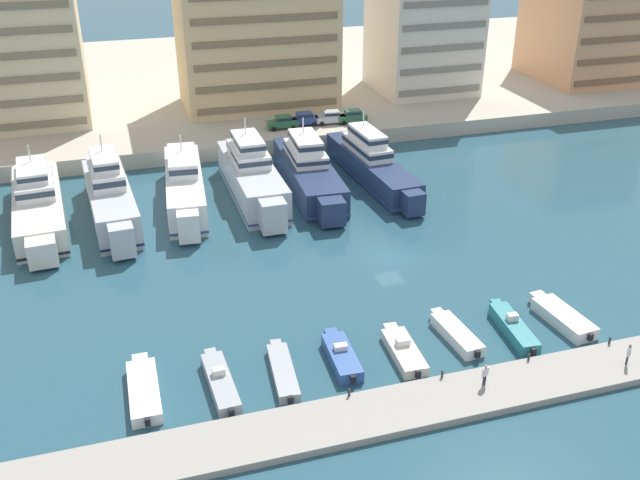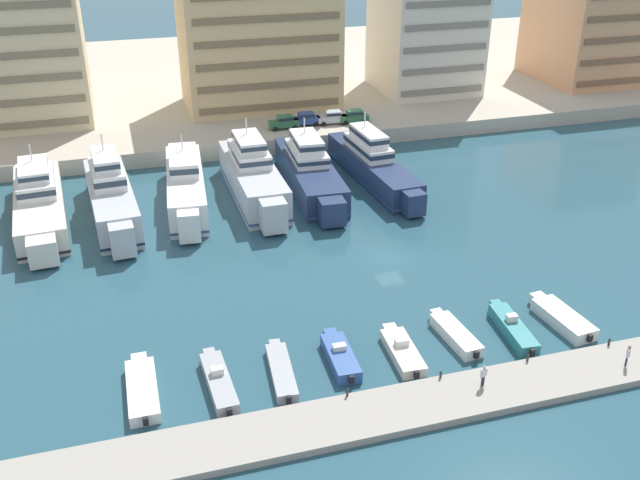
% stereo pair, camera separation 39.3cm
% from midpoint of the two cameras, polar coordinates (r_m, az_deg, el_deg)
% --- Properties ---
extents(ground_plane, '(400.00, 400.00, 0.00)m').
position_cam_midpoint_polar(ground_plane, '(69.17, 5.51, -1.31)').
color(ground_plane, '#285160').
extents(quay_promenade, '(180.00, 70.00, 2.05)m').
position_cam_midpoint_polar(quay_promenade, '(127.69, -5.66, 12.68)').
color(quay_promenade, '#BCB29E').
rests_on(quay_promenade, ground).
extents(pier_dock, '(120.00, 4.57, 0.56)m').
position_cam_midpoint_polar(pier_dock, '(53.42, 14.09, -11.42)').
color(pier_dock, '#9E998E').
rests_on(pier_dock, ground).
extents(yacht_ivory_far_left, '(6.30, 22.60, 7.56)m').
position_cam_midpoint_polar(yacht_ivory_far_left, '(80.87, -21.78, 2.79)').
color(yacht_ivory_far_left, silver).
rests_on(yacht_ivory_far_left, ground).
extents(yacht_silver_left, '(5.45, 20.68, 8.53)m').
position_cam_midpoint_polar(yacht_silver_left, '(78.89, -16.58, 3.36)').
color(yacht_silver_left, silver).
rests_on(yacht_silver_left, ground).
extents(yacht_white_mid_left, '(5.60, 21.22, 7.09)m').
position_cam_midpoint_polar(yacht_white_mid_left, '(80.65, -10.91, 4.32)').
color(yacht_white_mid_left, white).
rests_on(yacht_white_mid_left, ground).
extents(yacht_silver_center_left, '(4.82, 21.00, 8.49)m').
position_cam_midpoint_polar(yacht_silver_center_left, '(81.17, -5.60, 5.10)').
color(yacht_silver_center_left, silver).
rests_on(yacht_silver_center_left, ground).
extents(yacht_navy_center, '(5.82, 22.17, 7.70)m').
position_cam_midpoint_polar(yacht_navy_center, '(83.23, -1.05, 5.54)').
color(yacht_navy_center, navy).
rests_on(yacht_navy_center, ground).
extents(yacht_navy_center_right, '(5.23, 22.78, 7.64)m').
position_cam_midpoint_polar(yacht_navy_center_right, '(85.74, 4.01, 6.11)').
color(yacht_navy_center_right, navy).
rests_on(yacht_navy_center_right, ground).
extents(motorboat_white_far_left, '(2.13, 7.75, 0.90)m').
position_cam_midpoint_polar(motorboat_white_far_left, '(53.01, -14.13, -11.54)').
color(motorboat_white_far_left, white).
rests_on(motorboat_white_far_left, ground).
extents(motorboat_grey_left, '(1.88, 7.55, 1.47)m').
position_cam_midpoint_polar(motorboat_grey_left, '(52.58, -8.20, -11.18)').
color(motorboat_grey_left, '#9EA3A8').
rests_on(motorboat_grey_left, ground).
extents(motorboat_grey_mid_left, '(2.09, 7.31, 0.82)m').
position_cam_midpoint_polar(motorboat_grey_mid_left, '(53.34, -3.21, -10.43)').
color(motorboat_grey_mid_left, '#9EA3A8').
rests_on(motorboat_grey_mid_left, ground).
extents(motorboat_blue_center_left, '(2.04, 6.47, 1.40)m').
position_cam_midpoint_polar(motorboat_blue_center_left, '(54.52, 1.51, -9.26)').
color(motorboat_blue_center_left, '#33569E').
rests_on(motorboat_blue_center_left, ground).
extents(motorboat_cream_center, '(2.21, 6.72, 1.36)m').
position_cam_midpoint_polar(motorboat_cream_center, '(55.54, 6.48, -8.77)').
color(motorboat_cream_center, beige).
rests_on(motorboat_cream_center, ground).
extents(motorboat_white_center_right, '(2.11, 6.64, 0.96)m').
position_cam_midpoint_polar(motorboat_white_center_right, '(57.92, 10.62, -7.37)').
color(motorboat_white_center_right, white).
rests_on(motorboat_white_center_right, ground).
extents(motorboat_teal_mid_right, '(2.15, 7.36, 1.61)m').
position_cam_midpoint_polar(motorboat_teal_mid_right, '(59.52, 14.99, -6.76)').
color(motorboat_teal_mid_right, teal).
rests_on(motorboat_teal_mid_right, ground).
extents(motorboat_white_right, '(2.73, 7.11, 1.05)m').
position_cam_midpoint_polar(motorboat_white_right, '(62.03, 18.63, -5.86)').
color(motorboat_white_right, white).
rests_on(motorboat_white_right, ground).
extents(car_green_far_left, '(4.16, 2.04, 1.80)m').
position_cam_midpoint_polar(car_green_far_left, '(97.84, -3.12, 9.43)').
color(car_green_far_left, '#2D6642').
rests_on(car_green_far_left, quay_promenade).
extents(car_blue_left, '(4.17, 2.06, 1.80)m').
position_cam_midpoint_polar(car_blue_left, '(99.10, -1.42, 9.70)').
color(car_blue_left, '#28428E').
rests_on(car_blue_left, quay_promenade).
extents(car_silver_mid_left, '(4.23, 2.19, 1.80)m').
position_cam_midpoint_polar(car_silver_mid_left, '(99.77, 0.74, 9.83)').
color(car_silver_mid_left, '#B7BCC1').
rests_on(car_silver_mid_left, quay_promenade).
extents(car_green_center_left, '(4.19, 2.11, 1.80)m').
position_cam_midpoint_polar(car_green_center_left, '(100.32, 2.47, 9.90)').
color(car_green_center_left, '#2D6642').
rests_on(car_green_center_left, quay_promenade).
extents(apartment_block_left, '(14.59, 16.83, 20.41)m').
position_cam_midpoint_polar(apartment_block_left, '(108.10, -22.45, 13.76)').
color(apartment_block_left, beige).
rests_on(apartment_block_left, quay_promenade).
extents(apartment_block_mid_left, '(22.38, 13.29, 20.49)m').
position_cam_midpoint_polar(apartment_block_mid_left, '(107.13, -5.21, 15.54)').
color(apartment_block_mid_left, '#E0BC84').
rests_on(apartment_block_mid_left, quay_promenade).
extents(apartment_block_center_left, '(14.71, 14.90, 24.64)m').
position_cam_midpoint_polar(apartment_block_center_left, '(116.02, 8.24, 17.34)').
color(apartment_block_center_left, silver).
rests_on(apartment_block_center_left, quay_promenade).
extents(apartment_block_center, '(17.16, 17.82, 18.68)m').
position_cam_midpoint_polar(apartment_block_center, '(130.23, 20.71, 15.67)').
color(apartment_block_center, tan).
rests_on(apartment_block_center, quay_promenade).
extents(pedestrian_near_edge, '(0.63, 0.39, 1.73)m').
position_cam_midpoint_polar(pedestrian_near_edge, '(52.36, 12.87, -10.34)').
color(pedestrian_near_edge, '#282D3D').
rests_on(pedestrian_near_edge, pier_dock).
extents(pedestrian_mid_deck, '(0.49, 0.56, 1.77)m').
position_cam_midpoint_polar(pedestrian_mid_deck, '(57.59, 23.29, -8.26)').
color(pedestrian_mid_deck, '#282D3D').
rests_on(pedestrian_mid_deck, pier_dock).
extents(bollard_west, '(0.20, 0.20, 0.61)m').
position_cam_midpoint_polar(bollard_west, '(50.61, 2.13, -12.06)').
color(bollard_west, '#2D2D33').
rests_on(bollard_west, pier_dock).
extents(bollard_west_mid, '(0.20, 0.20, 0.61)m').
position_cam_midpoint_polar(bollard_west_mid, '(52.89, 9.54, -10.50)').
color(bollard_west_mid, '#2D2D33').
rests_on(bollard_west_mid, pier_dock).
extents(bollard_east_mid, '(0.20, 0.20, 0.61)m').
position_cam_midpoint_polar(bollard_east_mid, '(55.98, 16.18, -8.93)').
color(bollard_east_mid, '#2D2D33').
rests_on(bollard_east_mid, pier_dock).
extents(bollard_east, '(0.20, 0.20, 0.61)m').
position_cam_midpoint_polar(bollard_east, '(59.75, 22.00, -7.45)').
color(bollard_east, '#2D2D33').
rests_on(bollard_east, pier_dock).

